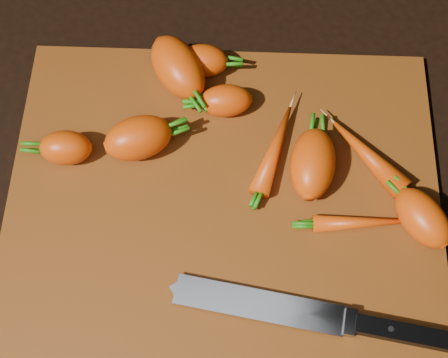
{
  "coord_description": "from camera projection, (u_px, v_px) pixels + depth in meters",
  "views": [
    {
      "loc": [
        0.01,
        -0.28,
        0.68
      ],
      "look_at": [
        0.0,
        0.01,
        0.03
      ],
      "focal_mm": 50.0,
      "sensor_mm": 36.0,
      "label": 1
    }
  ],
  "objects": [
    {
      "name": "carrot_2",
      "position": [
        178.0,
        67.0,
        0.76
      ],
      "size": [
        0.1,
        0.11,
        0.06
      ],
      "primitive_type": "ellipsoid",
      "rotation": [
        0.0,
        0.0,
        -1.0
      ],
      "color": "#DA4205",
      "rests_on": "cutting_board"
    },
    {
      "name": "carrot_9",
      "position": [
        368.0,
        156.0,
        0.73
      ],
      "size": [
        0.1,
        0.1,
        0.03
      ],
      "primitive_type": "ellipsoid",
      "rotation": [
        0.0,
        0.0,
        2.29
      ],
      "color": "#DA4205",
      "rests_on": "cutting_board"
    },
    {
      "name": "carrot_1",
      "position": [
        66.0,
        148.0,
        0.72
      ],
      "size": [
        0.06,
        0.04,
        0.04
      ],
      "primitive_type": "ellipsoid",
      "rotation": [
        0.0,
        0.0,
        3.18
      ],
      "color": "#DA4205",
      "rests_on": "cutting_board"
    },
    {
      "name": "ground",
      "position": [
        224.0,
        199.0,
        0.74
      ],
      "size": [
        2.0,
        2.0,
        0.01
      ],
      "primitive_type": "cube",
      "color": "black"
    },
    {
      "name": "carrot_4",
      "position": [
        226.0,
        101.0,
        0.75
      ],
      "size": [
        0.07,
        0.05,
        0.04
      ],
      "primitive_type": "ellipsoid",
      "rotation": [
        0.0,
        0.0,
        3.26
      ],
      "color": "#DA4205",
      "rests_on": "cutting_board"
    },
    {
      "name": "carrot_7",
      "position": [
        275.0,
        149.0,
        0.73
      ],
      "size": [
        0.06,
        0.12,
        0.03
      ],
      "primitive_type": "ellipsoid",
      "rotation": [
        0.0,
        0.0,
        1.26
      ],
      "color": "#DA4205",
      "rests_on": "cutting_board"
    },
    {
      "name": "knife",
      "position": [
        276.0,
        308.0,
        0.66
      ],
      "size": [
        0.3,
        0.07,
        0.02
      ],
      "rotation": [
        0.0,
        0.0,
        -0.16
      ],
      "color": "gray",
      "rests_on": "cutting_board"
    },
    {
      "name": "carrot_3",
      "position": [
        313.0,
        164.0,
        0.71
      ],
      "size": [
        0.06,
        0.09,
        0.05
      ],
      "primitive_type": "ellipsoid",
      "rotation": [
        0.0,
        0.0,
        1.44
      ],
      "color": "#DA4205",
      "rests_on": "cutting_board"
    },
    {
      "name": "carrot_8",
      "position": [
        363.0,
        223.0,
        0.7
      ],
      "size": [
        0.11,
        0.03,
        0.02
      ],
      "primitive_type": "ellipsoid",
      "rotation": [
        0.0,
        0.0,
        0.07
      ],
      "color": "#DA4205",
      "rests_on": "cutting_board"
    },
    {
      "name": "carrot_0",
      "position": [
        138.0,
        138.0,
        0.72
      ],
      "size": [
        0.09,
        0.08,
        0.05
      ],
      "primitive_type": "ellipsoid",
      "rotation": [
        0.0,
        0.0,
        0.36
      ],
      "color": "#DA4205",
      "rests_on": "cutting_board"
    },
    {
      "name": "carrot_5",
      "position": [
        203.0,
        61.0,
        0.77
      ],
      "size": [
        0.06,
        0.04,
        0.04
      ],
      "primitive_type": "ellipsoid",
      "rotation": [
        0.0,
        0.0,
        -0.04
      ],
      "color": "#DA4205",
      "rests_on": "cutting_board"
    },
    {
      "name": "carrot_6",
      "position": [
        422.0,
        218.0,
        0.68
      ],
      "size": [
        0.08,
        0.09,
        0.05
      ],
      "primitive_type": "ellipsoid",
      "rotation": [
        0.0,
        0.0,
        2.17
      ],
      "color": "#DA4205",
      "rests_on": "cutting_board"
    },
    {
      "name": "cutting_board",
      "position": [
        224.0,
        195.0,
        0.73
      ],
      "size": [
        0.5,
        0.4,
        0.01
      ],
      "primitive_type": "cube",
      "color": "brown",
      "rests_on": "ground"
    }
  ]
}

